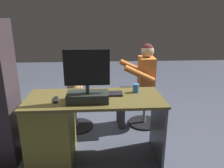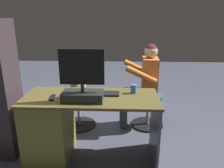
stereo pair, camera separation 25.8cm
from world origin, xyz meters
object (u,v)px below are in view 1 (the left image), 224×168
at_px(desk, 61,127).
at_px(person, 140,79).
at_px(office_chair_teddy, 76,109).
at_px(teddy_bear, 75,86).
at_px(monitor, 87,87).
at_px(tv_remote, 56,100).
at_px(cup, 136,88).
at_px(keyboard, 103,94).
at_px(visitor_chair, 145,106).
at_px(computer_mouse, 76,93).

distance_m(desk, person, 1.27).
height_order(desk, person, person).
bearing_deg(office_chair_teddy, teddy_bear, -90.00).
distance_m(monitor, tv_remote, 0.35).
relative_size(cup, office_chair_teddy, 0.20).
distance_m(keyboard, tv_remote, 0.48).
distance_m(office_chair_teddy, visitor_chair, 0.98).
xyz_separation_m(computer_mouse, visitor_chair, (-0.89, -0.66, -0.45)).
bearing_deg(person, cup, 75.05).
bearing_deg(office_chair_teddy, computer_mouse, 98.06).
bearing_deg(monitor, keyboard, -129.77).
height_order(keyboard, person, person).
bearing_deg(computer_mouse, desk, 28.70).
xyz_separation_m(computer_mouse, office_chair_teddy, (0.09, -0.62, -0.46)).
relative_size(office_chair_teddy, teddy_bear, 1.54).
bearing_deg(visitor_chair, desk, 35.51).
height_order(cup, teddy_bear, cup).
height_order(tv_remote, visitor_chair, tv_remote).
xyz_separation_m(keyboard, tv_remote, (0.46, 0.14, -0.00)).
xyz_separation_m(desk, tv_remote, (0.02, 0.07, 0.34)).
relative_size(tv_remote, visitor_chair, 0.32).
bearing_deg(desk, computer_mouse, -151.30).
height_order(tv_remote, office_chair_teddy, tv_remote).
relative_size(desk, teddy_bear, 4.57).
height_order(desk, keyboard, keyboard).
height_order(keyboard, visitor_chair, keyboard).
distance_m(keyboard, visitor_chair, 1.03).
distance_m(cup, person, 0.66).
height_order(tv_remote, person, person).
distance_m(teddy_bear, person, 0.90).
bearing_deg(desk, tv_remote, 76.96).
bearing_deg(desk, monitor, 160.19).
height_order(teddy_bear, visitor_chair, teddy_bear).
distance_m(tv_remote, visitor_chair, 1.43).
height_order(keyboard, computer_mouse, computer_mouse).
bearing_deg(visitor_chair, monitor, 48.66).
height_order(teddy_bear, person, person).
bearing_deg(cup, teddy_bear, -39.53).
bearing_deg(tv_remote, cup, -175.25).
relative_size(tv_remote, person, 0.13).
distance_m(desk, cup, 0.90).
relative_size(desk, computer_mouse, 14.57).
xyz_separation_m(office_chair_teddy, visitor_chair, (-0.98, -0.04, 0.01)).
bearing_deg(tv_remote, office_chair_teddy, -105.53).
relative_size(computer_mouse, teddy_bear, 0.31).
height_order(cup, person, person).
bearing_deg(desk, visitor_chair, -144.49).
bearing_deg(monitor, office_chair_teddy, -75.19).
height_order(office_chair_teddy, teddy_bear, teddy_bear).
relative_size(desk, monitor, 2.76).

